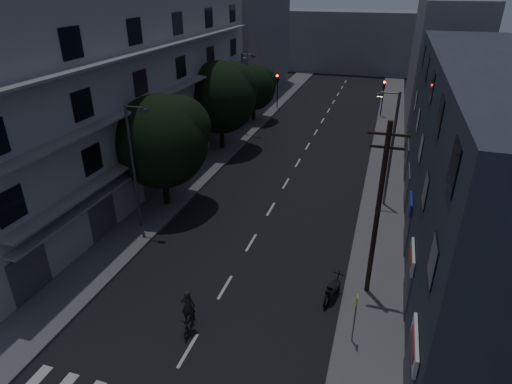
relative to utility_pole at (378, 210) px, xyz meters
The scene contains 21 objects.
ground 18.81m from the utility_pole, 113.10° to the left, with size 160.00×160.00×0.00m, color black.
sidewalk_left 22.72m from the utility_pole, 131.20° to the left, with size 3.00×90.00×0.15m, color #565659.
sidewalk_right 17.39m from the utility_pole, 88.72° to the left, with size 3.00×90.00×0.15m, color #565659.
lane_markings 24.53m from the utility_pole, 107.24° to the left, with size 0.15×60.50×0.01m.
building_left 21.53m from the utility_pole, 153.06° to the left, with size 7.00×36.00×14.00m.
building_right 7.53m from the utility_pole, 49.54° to the left, with size 6.19×28.00×11.00m.
building_far_left 44.19m from the utility_pole, 115.72° to the left, with size 6.00×20.00×16.00m, color slate.
building_far_right 34.10m from the utility_pole, 81.77° to the left, with size 6.00×20.00×13.00m, color slate.
building_far_end 62.12m from the utility_pole, 96.59° to the left, with size 24.00×8.00×10.00m, color slate.
tree_near 15.41m from the utility_pole, 158.37° to the left, with size 6.34×6.34×7.82m.
tree_mid 23.08m from the utility_pole, 129.85° to the left, with size 6.53×6.53×8.04m.
tree_far 31.07m from the utility_pole, 118.26° to the left, with size 4.93×4.93×6.10m.
traffic_signal_far_right 33.17m from the utility_pole, 91.45° to the left, with size 0.28×0.37×4.10m.
traffic_signal_far_left 35.74m from the utility_pole, 112.18° to the left, with size 0.28×0.37×4.10m.
street_lamp_left_near 14.57m from the utility_pole, behind, with size 1.51×0.25×8.00m.
street_lamp_right 10.16m from the utility_pole, 88.15° to the left, with size 1.51×0.25×8.00m.
street_lamp_left_far 27.00m from the utility_pole, 122.27° to the left, with size 1.51×0.25×8.00m.
utility_pole is the anchor object (origin of this frame).
bus_stop_sign 4.81m from the utility_pole, 95.52° to the right, with size 0.06×0.35×2.52m.
motorcycle 4.76m from the utility_pole, 147.62° to the right, with size 0.79×2.01×1.31m.
cyclist 10.01m from the utility_pole, 146.19° to the right, with size 0.97×1.86×2.24m.
Camera 1 is at (6.88, -10.14, 14.42)m, focal length 30.00 mm.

